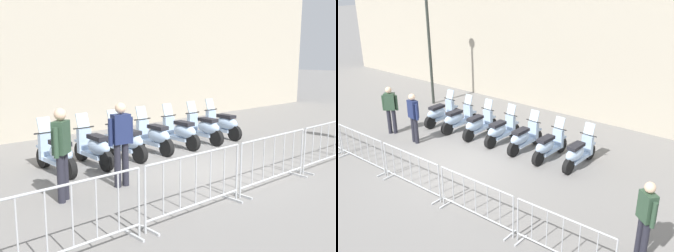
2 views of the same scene
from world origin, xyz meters
The scene contains 14 objects.
ground_plane centered at (0.00, 0.00, 0.00)m, with size 120.00×120.00×0.00m, color slate.
motorcycle_0 centered at (-2.95, 1.96, 0.45)m, with size 0.56×1.72×1.24m.
motorcycle_1 centered at (-1.99, 1.96, 0.45)m, with size 0.56×1.72×1.24m.
motorcycle_2 centered at (-1.02, 2.01, 0.45)m, with size 0.56×1.72×1.24m.
motorcycle_3 centered at (-0.05, 2.08, 0.45)m, with size 0.56×1.72×1.24m.
motorcycle_4 centered at (0.91, 2.08, 0.45)m, with size 0.56×1.72×1.24m.
motorcycle_5 centered at (1.88, 2.07, 0.45)m, with size 0.56×1.72×1.24m.
motorcycle_6 centered at (2.84, 2.19, 0.45)m, with size 0.56×1.72×1.24m.
barrier_segment_0 centered at (-4.54, -1.84, 0.53)m, with size 2.21×0.49×1.07m.
barrier_segment_1 centered at (-2.25, -1.78, 0.53)m, with size 2.21×0.49×1.07m.
barrier_segment_2 centered at (0.04, -1.72, 0.53)m, with size 2.21×0.49×1.07m.
barrier_segment_3 centered at (2.33, -1.67, 0.53)m, with size 2.21×0.49×1.07m.
officer_near_row_end centered at (-3.63, 0.28, 0.98)m, with size 0.44×0.40×1.73m.
officer_mid_plaza centered at (-2.34, 0.28, 0.98)m, with size 0.55×0.26×1.73m.
Camera 1 is at (-6.79, -6.37, 2.67)m, focal length 43.06 mm.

